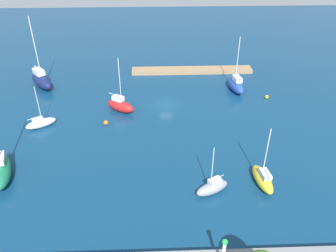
# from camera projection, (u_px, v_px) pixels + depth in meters

# --- Properties ---
(water) EXTENTS (160.00, 160.00, 0.00)m
(water) POSITION_uv_depth(u_px,v_px,m) (166.00, 105.00, 64.37)
(water) COLOR navy
(water) RESTS_ON ground
(pier_dock) EXTENTS (27.41, 3.15, 0.84)m
(pier_dock) POSITION_uv_depth(u_px,v_px,m) (192.00, 70.00, 77.38)
(pier_dock) COLOR #997A56
(pier_dock) RESTS_ON ground
(harbor_beacon) EXTENTS (0.56, 0.56, 3.73)m
(harbor_beacon) POSITION_uv_depth(u_px,v_px,m) (224.00, 251.00, 32.54)
(harbor_beacon) COLOR silver
(harbor_beacon) RESTS_ON breakwater
(sailboat_blue_center_basin) EXTENTS (3.35, 6.99, 11.18)m
(sailboat_blue_center_basin) POSITION_uv_depth(u_px,v_px,m) (235.00, 85.00, 68.63)
(sailboat_blue_center_basin) COLOR #2347B2
(sailboat_blue_center_basin) RESTS_ON water
(sailboat_gray_near_pier) EXTENTS (4.92, 3.54, 7.28)m
(sailboat_gray_near_pier) POSITION_uv_depth(u_px,v_px,m) (212.00, 187.00, 43.67)
(sailboat_gray_near_pier) COLOR gray
(sailboat_gray_near_pier) RESTS_ON water
(sailboat_yellow_far_south) EXTENTS (2.48, 5.83, 8.72)m
(sailboat_yellow_far_south) POSITION_uv_depth(u_px,v_px,m) (263.00, 179.00, 44.85)
(sailboat_yellow_far_south) COLOR yellow
(sailboat_yellow_far_south) RESTS_ON water
(sailboat_navy_off_beacon) EXTENTS (6.97, 7.91, 14.80)m
(sailboat_navy_off_beacon) POSITION_uv_depth(u_px,v_px,m) (41.00, 80.00, 70.02)
(sailboat_navy_off_beacon) COLOR #141E4C
(sailboat_navy_off_beacon) RESTS_ON water
(sailboat_green_east_end) EXTENTS (5.17, 8.45, 14.63)m
(sailboat_green_east_end) POSITION_uv_depth(u_px,v_px,m) (0.00, 170.00, 45.91)
(sailboat_green_east_end) COLOR #19724C
(sailboat_green_east_end) RESTS_ON water
(sailboat_red_outer_mooring) EXTENTS (5.89, 4.83, 10.36)m
(sailboat_red_outer_mooring) POSITION_uv_depth(u_px,v_px,m) (120.00, 105.00, 61.62)
(sailboat_red_outer_mooring) COLOR red
(sailboat_red_outer_mooring) RESTS_ON water
(sailboat_white_west_end) EXTENTS (5.16, 4.05, 7.52)m
(sailboat_white_west_end) POSITION_uv_depth(u_px,v_px,m) (41.00, 123.00, 57.21)
(sailboat_white_west_end) COLOR white
(sailboat_white_west_end) RESTS_ON water
(mooring_buoy_orange) EXTENTS (0.79, 0.79, 0.79)m
(mooring_buoy_orange) POSITION_uv_depth(u_px,v_px,m) (106.00, 123.00, 58.07)
(mooring_buoy_orange) COLOR orange
(mooring_buoy_orange) RESTS_ON water
(mooring_buoy_yellow) EXTENTS (0.72, 0.72, 0.72)m
(mooring_buoy_yellow) POSITION_uv_depth(u_px,v_px,m) (267.00, 97.00, 66.27)
(mooring_buoy_yellow) COLOR yellow
(mooring_buoy_yellow) RESTS_ON water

